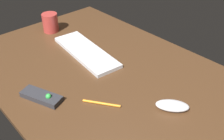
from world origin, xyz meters
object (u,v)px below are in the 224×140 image
Objects in this scene: keyboard at (86,52)px; computer_mouse at (172,106)px; pen at (102,103)px; media_remote at (42,96)px; coffee_mug at (50,23)px.

computer_mouse is (50.71, -0.70, 0.71)cm from keyboard.
media_remote is at bearing -174.46° from pen.
computer_mouse is 47.68cm from media_remote.
media_remote reaches higher than computer_mouse.
coffee_mug reaches higher than media_remote.
media_remote reaches higher than keyboard.
coffee_mug is at bearing 140.60° from computer_mouse.
pen is at bearing 18.59° from media_remote.
media_remote is 56.87cm from coffee_mug.
computer_mouse is at bearing -0.78° from coffee_mug.
coffee_mug is at bearing -174.51° from keyboard.
computer_mouse is 82.51cm from coffee_mug.
computer_mouse is at bearing 19.59° from media_remote.
coffee_mug is (-46.52, 32.48, 3.84)cm from media_remote.
keyboard is 2.83× the size of pen.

